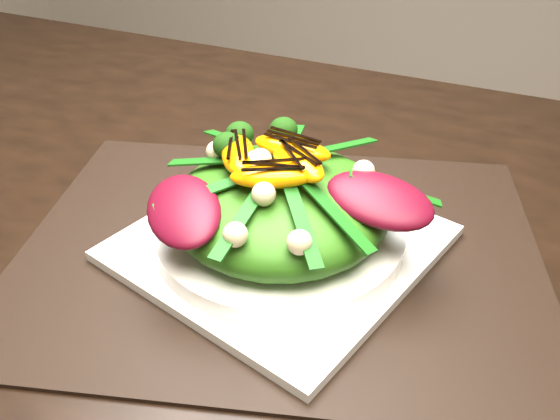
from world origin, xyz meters
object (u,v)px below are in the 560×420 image
at_px(dining_table, 101,217).
at_px(salad_bowl, 280,231).
at_px(plate_base, 280,243).
at_px(lettuce_mound, 280,205).
at_px(orange_segment, 273,144).
at_px(placemat, 280,248).

relative_size(dining_table, salad_bowl, 7.37).
height_order(plate_base, lettuce_mound, lettuce_mound).
relative_size(plate_base, orange_segment, 3.49).
relative_size(placemat, orange_segment, 6.69).
bearing_deg(lettuce_mound, plate_base, 90.00).
distance_m(placemat, plate_base, 0.01).
xyz_separation_m(dining_table, orange_segment, (0.18, 0.04, 0.11)).
xyz_separation_m(plate_base, lettuce_mound, (0.00, -0.00, 0.04)).
relative_size(plate_base, lettuce_mound, 1.27).
distance_m(plate_base, lettuce_mound, 0.04).
relative_size(placemat, plate_base, 1.92).
relative_size(dining_table, orange_segment, 23.32).
bearing_deg(salad_bowl, orange_segment, 122.83).
height_order(placemat, plate_base, plate_base).
bearing_deg(lettuce_mound, orange_segment, 122.83).
bearing_deg(lettuce_mound, placemat, 90.00).
bearing_deg(orange_segment, dining_table, -168.72).
relative_size(lettuce_mound, orange_segment, 2.74).
xyz_separation_m(salad_bowl, orange_segment, (-0.02, 0.03, 0.07)).
bearing_deg(dining_table, lettuce_mound, 0.75).
height_order(salad_bowl, lettuce_mound, lettuce_mound).
distance_m(lettuce_mound, orange_segment, 0.05).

